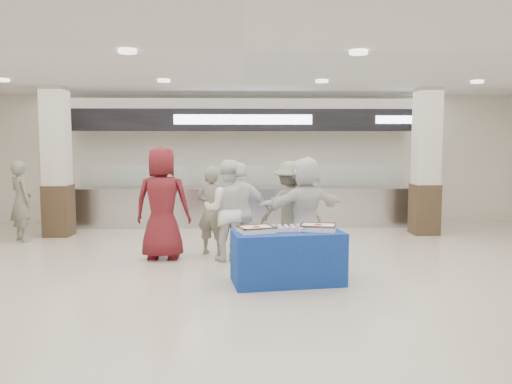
{
  "coord_description": "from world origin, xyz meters",
  "views": [
    {
      "loc": [
        -0.02,
        -6.61,
        1.98
      ],
      "look_at": [
        0.2,
        1.6,
        1.19
      ],
      "focal_mm": 35.0,
      "sensor_mm": 36.0,
      "label": 1
    }
  ],
  "objects_px": {
    "sheet_cake_left": "(256,229)",
    "soldier_a": "(212,211)",
    "chef_tall": "(228,210)",
    "cupcake_tray": "(284,228)",
    "soldier_bg": "(21,201)",
    "sheet_cake_right": "(318,227)",
    "chef_short": "(241,212)",
    "civilian_maroon": "(162,203)",
    "civilian_white": "(305,208)",
    "display_table": "(287,257)",
    "soldier_b": "(291,209)"
  },
  "relations": [
    {
      "from": "sheet_cake_left",
      "to": "soldier_a",
      "type": "height_order",
      "value": "soldier_a"
    },
    {
      "from": "chef_tall",
      "to": "cupcake_tray",
      "type": "bearing_deg",
      "value": 124.33
    },
    {
      "from": "soldier_bg",
      "to": "sheet_cake_right",
      "type": "bearing_deg",
      "value": -165.38
    },
    {
      "from": "chef_short",
      "to": "civilian_maroon",
      "type": "bearing_deg",
      "value": -7.92
    },
    {
      "from": "civilian_maroon",
      "to": "civilian_white",
      "type": "height_order",
      "value": "civilian_maroon"
    },
    {
      "from": "display_table",
      "to": "chef_short",
      "type": "distance_m",
      "value": 1.62
    },
    {
      "from": "display_table",
      "to": "soldier_a",
      "type": "distance_m",
      "value": 2.27
    },
    {
      "from": "display_table",
      "to": "civilian_white",
      "type": "relative_size",
      "value": 0.87
    },
    {
      "from": "soldier_a",
      "to": "soldier_bg",
      "type": "relative_size",
      "value": 0.96
    },
    {
      "from": "sheet_cake_left",
      "to": "soldier_b",
      "type": "relative_size",
      "value": 0.34
    },
    {
      "from": "sheet_cake_right",
      "to": "chef_short",
      "type": "xyz_separation_m",
      "value": [
        -1.12,
        1.35,
        0.03
      ]
    },
    {
      "from": "chef_short",
      "to": "soldier_bg",
      "type": "bearing_deg",
      "value": -23.55
    },
    {
      "from": "cupcake_tray",
      "to": "civilian_white",
      "type": "bearing_deg",
      "value": 71.67
    },
    {
      "from": "chef_tall",
      "to": "soldier_b",
      "type": "xyz_separation_m",
      "value": [
        1.1,
        0.29,
        -0.02
      ]
    },
    {
      "from": "sheet_cake_left",
      "to": "chef_short",
      "type": "height_order",
      "value": "chef_short"
    },
    {
      "from": "sheet_cake_right",
      "to": "chef_short",
      "type": "relative_size",
      "value": 0.34
    },
    {
      "from": "display_table",
      "to": "chef_short",
      "type": "xyz_separation_m",
      "value": [
        -0.67,
        1.4,
        0.46
      ]
    },
    {
      "from": "chef_tall",
      "to": "soldier_bg",
      "type": "bearing_deg",
      "value": -18.76
    },
    {
      "from": "sheet_cake_left",
      "to": "soldier_a",
      "type": "relative_size",
      "value": 0.36
    },
    {
      "from": "civilian_maroon",
      "to": "chef_short",
      "type": "xyz_separation_m",
      "value": [
        1.34,
        -0.16,
        -0.14
      ]
    },
    {
      "from": "civilian_maroon",
      "to": "soldier_bg",
      "type": "bearing_deg",
      "value": -24.68
    },
    {
      "from": "chef_short",
      "to": "sheet_cake_right",
      "type": "bearing_deg",
      "value": 128.31
    },
    {
      "from": "sheet_cake_left",
      "to": "cupcake_tray",
      "type": "distance_m",
      "value": 0.4
    },
    {
      "from": "soldier_a",
      "to": "soldier_b",
      "type": "bearing_deg",
      "value": -166.93
    },
    {
      "from": "sheet_cake_right",
      "to": "cupcake_tray",
      "type": "relative_size",
      "value": 1.23
    },
    {
      "from": "chef_tall",
      "to": "soldier_a",
      "type": "bearing_deg",
      "value": -52.83
    },
    {
      "from": "sheet_cake_left",
      "to": "chef_tall",
      "type": "bearing_deg",
      "value": 106.17
    },
    {
      "from": "civilian_white",
      "to": "soldier_bg",
      "type": "distance_m",
      "value": 5.85
    },
    {
      "from": "sheet_cake_right",
      "to": "soldier_bg",
      "type": "xyz_separation_m",
      "value": [
        -5.6,
        3.18,
        0.03
      ]
    },
    {
      "from": "chef_short",
      "to": "soldier_bg",
      "type": "relative_size",
      "value": 1.01
    },
    {
      "from": "soldier_a",
      "to": "soldier_bg",
      "type": "xyz_separation_m",
      "value": [
        -3.97,
        1.34,
        0.04
      ]
    },
    {
      "from": "display_table",
      "to": "civilian_white",
      "type": "bearing_deg",
      "value": 65.22
    },
    {
      "from": "display_table",
      "to": "chef_short",
      "type": "bearing_deg",
      "value": 107.1
    },
    {
      "from": "sheet_cake_right",
      "to": "cupcake_tray",
      "type": "height_order",
      "value": "sheet_cake_right"
    },
    {
      "from": "display_table",
      "to": "soldier_b",
      "type": "xyz_separation_m",
      "value": [
        0.21,
        1.73,
        0.47
      ]
    },
    {
      "from": "civilian_maroon",
      "to": "civilian_white",
      "type": "relative_size",
      "value": 1.1
    },
    {
      "from": "chef_short",
      "to": "soldier_b",
      "type": "bearing_deg",
      "value": -161.07
    },
    {
      "from": "soldier_a",
      "to": "civilian_maroon",
      "type": "bearing_deg",
      "value": 42.06
    },
    {
      "from": "soldier_bg",
      "to": "display_table",
      "type": "bearing_deg",
      "value": -167.88
    },
    {
      "from": "sheet_cake_right",
      "to": "civilian_white",
      "type": "bearing_deg",
      "value": 90.24
    },
    {
      "from": "soldier_b",
      "to": "sheet_cake_left",
      "type": "bearing_deg",
      "value": 76.88
    },
    {
      "from": "cupcake_tray",
      "to": "civilian_maroon",
      "type": "height_order",
      "value": "civilian_maroon"
    },
    {
      "from": "cupcake_tray",
      "to": "soldier_bg",
      "type": "bearing_deg",
      "value": 147.66
    },
    {
      "from": "soldier_b",
      "to": "chef_short",
      "type": "bearing_deg",
      "value": 27.26
    },
    {
      "from": "cupcake_tray",
      "to": "soldier_bg",
      "type": "height_order",
      "value": "soldier_bg"
    },
    {
      "from": "sheet_cake_right",
      "to": "soldier_b",
      "type": "height_order",
      "value": "soldier_b"
    },
    {
      "from": "civilian_maroon",
      "to": "soldier_b",
      "type": "height_order",
      "value": "civilian_maroon"
    },
    {
      "from": "cupcake_tray",
      "to": "chef_tall",
      "type": "bearing_deg",
      "value": 120.21
    },
    {
      "from": "sheet_cake_left",
      "to": "chef_short",
      "type": "relative_size",
      "value": 0.34
    },
    {
      "from": "cupcake_tray",
      "to": "chef_tall",
      "type": "relative_size",
      "value": 0.27
    }
  ]
}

